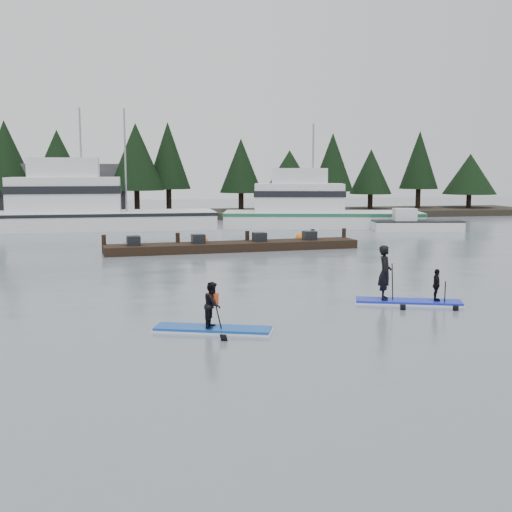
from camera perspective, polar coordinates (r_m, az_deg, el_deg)
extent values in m
plane|color=slate|center=(19.63, 3.50, -5.48)|extent=(160.00, 160.00, 0.00)
cube|color=#2D281E|center=(60.81, -6.77, 3.69)|extent=(70.00, 8.00, 0.60)
cube|color=#4C4C51|center=(63.15, -19.78, 5.44)|extent=(18.00, 6.00, 5.00)
cube|color=white|center=(50.28, -14.05, 2.48)|extent=(18.04, 5.20, 2.40)
cube|color=white|center=(50.29, -16.61, 5.25)|extent=(8.13, 3.69, 2.60)
cylinder|color=gray|center=(50.16, -15.28, 8.22)|extent=(0.14, 0.14, 7.72)
cube|color=white|center=(50.91, 5.89, 2.72)|extent=(15.90, 7.71, 2.19)
cube|color=white|center=(50.66, 3.84, 5.20)|extent=(7.42, 4.62, 2.19)
cylinder|color=gray|center=(50.67, 5.09, 7.80)|extent=(0.14, 0.14, 6.81)
cube|color=white|center=(48.75, 14.16, 2.63)|extent=(6.71, 3.11, 0.75)
cube|color=black|center=(35.68, -1.99, 0.86)|extent=(14.26, 3.03, 0.47)
sphere|color=#FF670C|center=(48.81, 11.13, 2.28)|extent=(0.49, 0.49, 0.49)
sphere|color=#FF670C|center=(39.66, -4.62, 1.18)|extent=(0.50, 0.50, 0.50)
sphere|color=#FF670C|center=(41.29, 3.93, 1.45)|extent=(0.58, 0.58, 0.58)
cube|color=#1249AD|center=(17.99, -3.86, -6.51)|extent=(3.31, 1.83, 0.12)
imported|color=black|center=(17.83, -3.88, -4.33)|extent=(0.66, 0.75, 1.28)
cube|color=#F64314|center=(17.80, -3.88, -3.85)|extent=(0.35, 0.29, 0.32)
cylinder|color=black|center=(17.67, -3.22, -5.96)|extent=(0.44, 0.80, 1.50)
cube|color=#1527C6|center=(22.18, 13.38, -3.98)|extent=(3.55, 1.94, 0.12)
imported|color=black|center=(21.95, 11.38, -1.45)|extent=(0.64, 0.78, 1.84)
cylinder|color=black|center=(21.82, 12.04, -2.67)|extent=(0.50, 0.90, 1.69)
imported|color=black|center=(22.17, 15.75, -2.49)|extent=(0.46, 0.68, 1.08)
cylinder|color=black|center=(22.08, 16.42, -3.80)|extent=(0.43, 0.77, 1.43)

